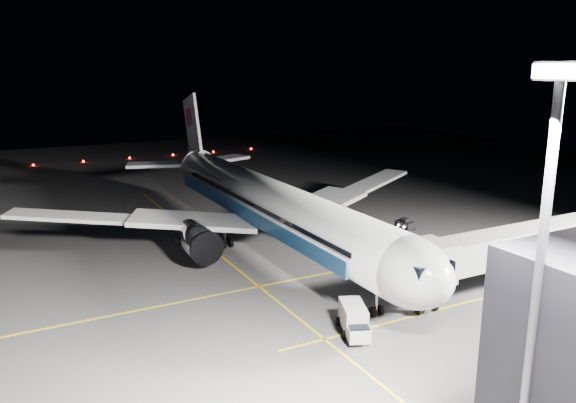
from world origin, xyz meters
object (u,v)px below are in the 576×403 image
Objects in this scene: airliner at (265,203)px; safety_cone_b at (364,248)px; floodlight_mast_south at (541,255)px; service_truck at (354,320)px; safety_cone_c at (339,247)px; baggage_tug at (405,225)px; safety_cone_a at (363,232)px; jet_bridge at (542,239)px.

airliner is 12.50m from safety_cone_b.
floodlight_mast_south is 39.11m from safety_cone_b.
floodlight_mast_south is 21.05m from service_truck.
service_truck is 20.63m from safety_cone_b.
safety_cone_b is 0.95× the size of safety_cone_c.
service_truck is 30.17m from baggage_tug.
safety_cone_b is (4.38, -9.37, -0.43)m from baggage_tug.
safety_cone_a is (-21.66, 16.25, -0.89)m from service_truck.
safety_cone_b is at bearing -150.75° from jet_bridge.
safety_cone_a is (1.74, 12.76, -4.83)m from airliner.
jet_bridge is 55.65× the size of safety_cone_b.
airliner is at bearing -97.75° from safety_cone_a.
floodlight_mast_south is 33.49× the size of safety_cone_b.
safety_cone_b is at bearing -34.49° from safety_cone_a.
airliner is 2.97× the size of floodlight_mast_south.
service_truck is at bearing -8.48° from airliner.
safety_cone_a is (-0.96, -5.70, -0.40)m from baggage_tug.
airliner is at bearing 171.67° from floodlight_mast_south.
safety_cone_b is at bearing 164.66° from service_truck.
baggage_tug is 5.79m from safety_cone_a.
safety_cone_b is (-16.32, 12.58, -0.92)m from service_truck.
floodlight_mast_south is 4.30× the size of service_truck.
floodlight_mast_south reaches higher than safety_cone_a.
jet_bridge is at bearing 32.73° from safety_cone_c.
baggage_tug is at bearing 81.69° from airliner.
safety_cone_b is (-34.00, 15.11, -12.06)m from floodlight_mast_south.
safety_cone_c is (5.49, 6.75, -4.84)m from airliner.
jet_bridge is 52.97× the size of safety_cone_c.
safety_cone_a is (-21.34, -5.29, -4.25)m from jet_bridge.
airliner is 1.79× the size of jet_bridge.
baggage_tug is (2.70, 18.46, -4.42)m from airliner.
airliner reaches higher than baggage_tug.
jet_bridge is 21.34m from safety_cone_c.
airliner is 42.13m from floodlight_mast_south.
jet_bridge is at bearing 38.04° from airliner.
airliner is 91.46× the size of safety_cone_a.
airliner reaches higher than safety_cone_c.
safety_cone_a is 6.48m from safety_cone_b.
floodlight_mast_south reaches higher than safety_cone_c.
jet_bridge is at bearing 126.79° from floodlight_mast_south.
safety_cone_c is at bearing 160.27° from floodlight_mast_south.
jet_bridge reaches higher than baggage_tug.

